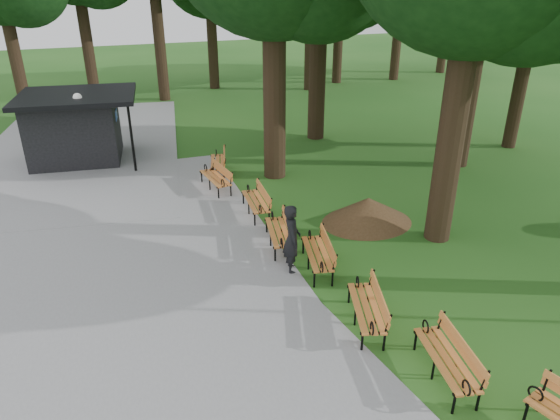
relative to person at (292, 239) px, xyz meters
name	(u,v)px	position (x,y,z in m)	size (l,w,h in m)	color
ground	(325,299)	(0.23, -1.44, -0.90)	(100.00, 100.00, 0.00)	#215719
path	(131,268)	(-3.77, 1.56, -0.87)	(12.00, 38.00, 0.06)	gray
person	(292,239)	(0.00, 0.00, 0.00)	(0.66, 0.43, 1.81)	black
kiosk	(74,128)	(-4.73, 10.87, 0.44)	(4.30, 3.74, 2.70)	black
lamp_post	(80,114)	(-4.41, 9.93, 1.18)	(0.32, 0.32, 2.87)	black
dirt_mound	(368,210)	(3.18, 1.70, -0.50)	(2.34, 2.34, 0.80)	#47301C
bench_1	(446,359)	(1.17, -4.51, -0.46)	(1.90, 0.64, 0.88)	orange
bench_2	(366,308)	(0.61, -2.60, -0.46)	(1.90, 0.64, 0.88)	orange
bench_3	(317,254)	(0.63, -0.16, -0.46)	(1.90, 0.64, 0.88)	orange
bench_4	(279,232)	(0.15, 1.28, -0.46)	(1.90, 0.64, 0.88)	orange
bench_5	(256,201)	(0.24, 3.46, -0.46)	(1.90, 0.64, 0.88)	orange
bench_6	(215,178)	(-0.40, 5.85, -0.46)	(1.90, 0.64, 0.88)	orange
bench_7	(218,162)	(0.09, 7.38, -0.46)	(1.90, 0.64, 0.88)	orange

